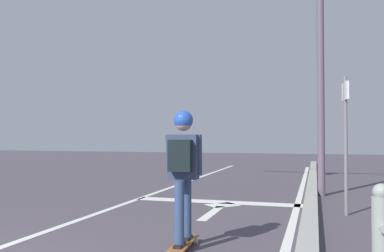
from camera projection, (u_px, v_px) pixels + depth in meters
name	position (u px, v px, depth m)	size (l,w,h in m)	color
lane_line_center	(145.00, 197.00, 9.02)	(0.12, 20.00, 0.01)	silver
lane_line_curbside	(298.00, 204.00, 8.09)	(0.12, 20.00, 0.01)	silver
stop_bar	(218.00, 202.00, 8.31)	(3.39, 0.40, 0.01)	silver
lane_arrow_stem	(212.00, 213.00, 7.11)	(0.16, 1.40, 0.01)	silver
lane_arrow_head	(223.00, 205.00, 7.93)	(0.56, 0.44, 0.01)	silver
curb_strip	(311.00, 201.00, 8.02)	(0.24, 24.00, 0.14)	#9D9B94
skateboard	(183.00, 244.00, 4.81)	(0.24, 0.86, 0.08)	#975629
skater	(183.00, 160.00, 4.81)	(0.43, 0.59, 1.54)	navy
traffic_signal_mast	(270.00, 19.00, 9.59)	(5.21, 0.34, 5.97)	#605365
street_sign_post	(346.00, 124.00, 6.93)	(0.09, 0.44, 2.32)	slate
fire_hydrant	(382.00, 223.00, 4.30)	(0.20, 0.30, 0.83)	#93A095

